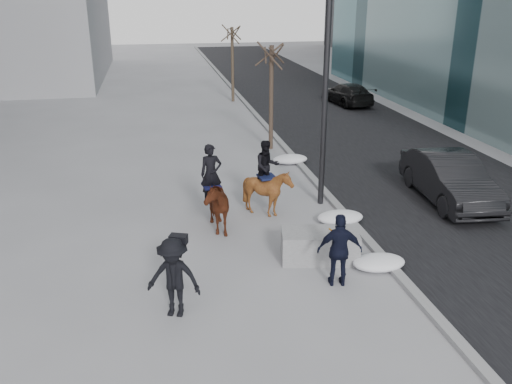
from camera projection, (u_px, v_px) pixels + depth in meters
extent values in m
plane|color=gray|center=(265.00, 265.00, 13.51)|extent=(120.00, 120.00, 0.00)
cube|color=black|center=(373.00, 145.00, 23.95)|extent=(8.00, 90.00, 0.01)
cube|color=gray|center=(286.00, 148.00, 23.22)|extent=(0.25, 90.00, 0.12)
cube|color=gray|center=(320.00, 245.00, 13.66)|extent=(2.05, 1.28, 0.77)
imported|color=black|center=(450.00, 178.00, 17.35)|extent=(1.99, 4.78, 1.54)
imported|color=black|center=(347.00, 94.00, 32.23)|extent=(2.25, 4.52, 1.26)
imported|color=#4A210E|center=(213.00, 203.00, 15.27)|extent=(1.08, 1.99, 1.61)
imported|color=black|center=(211.00, 174.00, 15.12)|extent=(0.65, 0.47, 1.68)
cube|color=#0E1035|center=(211.00, 186.00, 15.25)|extent=(0.54, 0.61, 0.06)
imported|color=#502110|center=(268.00, 192.00, 16.23)|extent=(1.35, 1.49, 1.50)
imported|color=black|center=(267.00, 166.00, 16.10)|extent=(0.82, 0.67, 1.57)
cube|color=#0F1639|center=(267.00, 177.00, 16.22)|extent=(0.54, 0.61, 0.06)
imported|color=black|center=(340.00, 250.00, 12.32)|extent=(1.09, 0.61, 1.75)
cylinder|color=orange|center=(331.00, 230.00, 12.72)|extent=(0.04, 0.18, 0.07)
imported|color=black|center=(174.00, 278.00, 11.14)|extent=(1.29, 1.00, 1.75)
cube|color=black|center=(178.00, 239.00, 11.14)|extent=(0.41, 0.33, 0.20)
cylinder|color=black|center=(327.00, 60.00, 15.84)|extent=(0.18, 0.18, 9.00)
ellipsoid|color=white|center=(340.00, 217.00, 15.89)|extent=(1.37, 0.87, 0.35)
ellipsoid|color=white|center=(379.00, 262.00, 13.27)|extent=(1.32, 0.84, 0.34)
ellipsoid|color=white|center=(290.00, 159.00, 21.33)|extent=(1.37, 0.87, 0.35)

